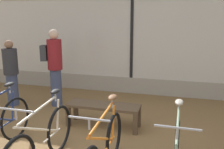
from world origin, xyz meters
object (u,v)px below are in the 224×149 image
Objects in this scene: bicycle_center_left at (42,141)px; display_bench at (103,108)px; customer_near_rack at (54,65)px; customer_by_window at (11,72)px.

display_bench is at bearing 76.20° from bicycle_center_left.
customer_by_window is (-1.01, -0.26, -0.17)m from customer_near_rack.
customer_by_window reaches higher than bicycle_center_left.
customer_by_window is at bearing 166.52° from display_bench.
bicycle_center_left is at bearing -65.54° from customer_near_rack.
bicycle_center_left is 3.05m from customer_by_window.
customer_by_window is (-2.50, 0.60, 0.45)m from display_bench.
customer_near_rack is at bearing 14.54° from customer_by_window.
display_bench is 2.61m from customer_by_window.
customer_near_rack is at bearing 149.91° from display_bench.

